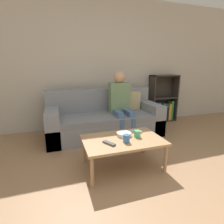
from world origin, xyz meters
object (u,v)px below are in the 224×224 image
cup_near (126,138)px  cup_far (137,134)px  person_adult (120,99)px  tv_remote_1 (135,131)px  tv_remote_0 (109,143)px  snack_bowl (124,134)px  coffee_table (123,142)px  couch (105,120)px  bookshelf (162,104)px

cup_near → cup_far: size_ratio=1.11×
person_adult → tv_remote_1: person_adult is taller
tv_remote_1 → tv_remote_0: bearing=162.7°
cup_far → tv_remote_0: bearing=-166.6°
tv_remote_0 → tv_remote_1: same height
cup_near → snack_bowl: bearing=76.4°
coffee_table → tv_remote_0: tv_remote_0 is taller
couch → cup_near: couch is taller
person_adult → tv_remote_0: 1.36m
cup_far → snack_bowl: (-0.15, 0.08, -0.02)m
person_adult → tv_remote_1: (-0.13, -0.94, -0.28)m
coffee_table → bookshelf: bearing=44.9°
cup_far → tv_remote_1: cup_far is taller
cup_near → tv_remote_1: size_ratio=0.61×
coffee_table → cup_near: (0.00, -0.10, 0.08)m
tv_remote_1 → cup_far: bearing=-155.2°
bookshelf → tv_remote_0: (-1.83, -1.71, 0.00)m
couch → cup_near: size_ratio=21.67×
tv_remote_0 → tv_remote_1: bearing=0.4°
person_adult → coffee_table: bearing=-107.3°
couch → tv_remote_1: 1.03m
cup_far → bookshelf: bearing=48.5°
cup_near → tv_remote_0: cup_near is taller
bookshelf → snack_bowl: bearing=-135.9°
bookshelf → couch: bearing=-164.2°
person_adult → cup_far: person_adult is taller
person_adult → cup_near: bearing=-105.6°
bookshelf → person_adult: 1.37m
bookshelf → cup_far: 2.15m
cup_near → tv_remote_0: size_ratio=0.55×
cup_near → cup_far: cup_near is taller
tv_remote_0 → bookshelf: bearing=13.8°
coffee_table → snack_bowl: size_ratio=5.12×
couch → cup_far: bearing=-85.2°
couch → bookshelf: (1.52, 0.43, 0.12)m
bookshelf → person_adult: person_adult is taller
cup_near → bookshelf: bearing=46.7°
tv_remote_1 → person_adult: bearing=35.3°
tv_remote_1 → snack_bowl: (-0.20, -0.08, 0.01)m
couch → bookshelf: size_ratio=1.92×
couch → tv_remote_0: (-0.30, -1.27, 0.12)m
bookshelf → tv_remote_0: 2.50m
person_adult → cup_near: person_adult is taller
couch → cup_far: couch is taller
couch → cup_near: bearing=-94.2°
person_adult → tv_remote_0: bearing=-114.4°
couch → tv_remote_0: couch is taller
tv_remote_1 → snack_bowl: 0.22m
bookshelf → tv_remote_0: bookshelf is taller
coffee_table → person_adult: (0.38, 1.11, 0.33)m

